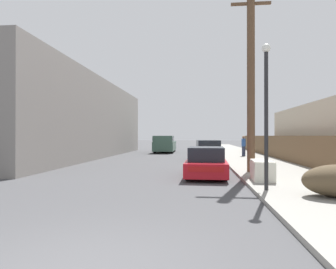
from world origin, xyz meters
TOP-DOWN VIEW (x-y plane):
  - sidewalk_curb at (5.30, 23.50)m, footprint 4.20×63.00m
  - discarded_fridge at (3.89, 7.94)m, footprint 0.83×1.74m
  - parked_sports_car_red at (1.85, 9.60)m, footprint 1.85×4.42m
  - car_parked_mid at (2.20, 18.81)m, footprint 2.14×4.39m
  - pickup_truck at (-2.05, 27.83)m, footprint 2.17×5.84m
  - utility_pole at (3.90, 10.38)m, footprint 1.80×0.35m
  - street_lamp at (3.56, 5.75)m, footprint 0.26×0.26m
  - wooden_fence at (7.25, 17.77)m, footprint 0.08×32.72m
  - building_left_block at (-9.45, 20.38)m, footprint 7.00×24.92m
  - pedestrian at (5.17, 21.22)m, footprint 0.34×0.34m

SIDE VIEW (x-z plane):
  - sidewalk_curb at x=5.30m, z-range 0.00..0.12m
  - discarded_fridge at x=3.89m, z-range 0.11..0.86m
  - parked_sports_car_red at x=1.85m, z-range -0.06..1.23m
  - car_parked_mid at x=2.20m, z-range -0.05..1.39m
  - pickup_truck at x=-2.05m, z-range 0.01..1.78m
  - wooden_fence at x=7.25m, z-range 0.12..1.78m
  - pedestrian at x=5.17m, z-range 0.14..1.79m
  - street_lamp at x=3.56m, z-range 0.49..4.96m
  - building_left_block at x=-9.45m, z-range 0.00..6.33m
  - utility_pole at x=3.90m, z-range 0.20..8.77m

